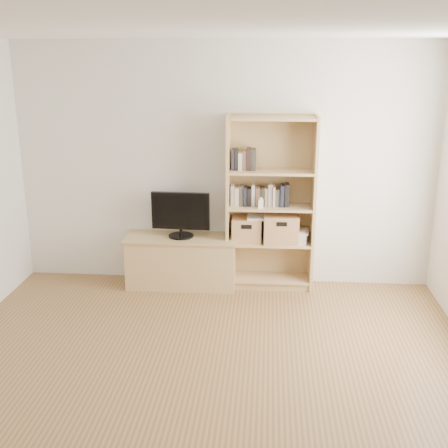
# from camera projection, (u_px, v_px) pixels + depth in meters

# --- Properties ---
(floor) EXTENTS (4.50, 5.00, 0.01)m
(floor) POSITION_uv_depth(u_px,v_px,m) (196.00, 412.00, 4.02)
(floor) COLOR brown
(floor) RESTS_ON ground
(back_wall) EXTENTS (4.50, 0.02, 2.60)m
(back_wall) POSITION_uv_depth(u_px,v_px,m) (224.00, 166.00, 6.02)
(back_wall) COLOR silver
(back_wall) RESTS_ON floor
(ceiling) EXTENTS (4.50, 5.00, 0.01)m
(ceiling) POSITION_uv_depth(u_px,v_px,m) (190.00, 28.00, 3.26)
(ceiling) COLOR white
(ceiling) RESTS_ON back_wall
(tv_stand) EXTENTS (1.18, 0.45, 0.54)m
(tv_stand) POSITION_uv_depth(u_px,v_px,m) (182.00, 262.00, 6.15)
(tv_stand) COLOR tan
(tv_stand) RESTS_ON floor
(bookshelf) EXTENTS (0.94, 0.34, 1.86)m
(bookshelf) POSITION_uv_depth(u_px,v_px,m) (270.00, 204.00, 5.93)
(bookshelf) COLOR tan
(bookshelf) RESTS_ON floor
(television) EXTENTS (0.63, 0.07, 0.49)m
(television) POSITION_uv_depth(u_px,v_px,m) (181.00, 215.00, 5.99)
(television) COLOR black
(television) RESTS_ON tv_stand
(books_row_mid) EXTENTS (0.89, 0.21, 0.24)m
(books_row_mid) POSITION_uv_depth(u_px,v_px,m) (271.00, 195.00, 5.92)
(books_row_mid) COLOR gray
(books_row_mid) RESTS_ON bookshelf
(books_row_upper) EXTENTS (0.39, 0.17, 0.20)m
(books_row_upper) POSITION_uv_depth(u_px,v_px,m) (252.00, 160.00, 5.83)
(books_row_upper) COLOR gray
(books_row_upper) RESTS_ON bookshelf
(baby_monitor) EXTENTS (0.06, 0.04, 0.10)m
(baby_monitor) POSITION_uv_depth(u_px,v_px,m) (261.00, 204.00, 5.83)
(baby_monitor) COLOR white
(baby_monitor) RESTS_ON bookshelf
(basket_left) EXTENTS (0.32, 0.27, 0.26)m
(basket_left) POSITION_uv_depth(u_px,v_px,m) (247.00, 229.00, 6.03)
(basket_left) COLOR #AB724D
(basket_left) RESTS_ON bookshelf
(basket_right) EXTENTS (0.38, 0.32, 0.30)m
(basket_right) POSITION_uv_depth(u_px,v_px,m) (281.00, 228.00, 6.00)
(basket_right) COLOR #AB724D
(basket_right) RESTS_ON bookshelf
(laptop) EXTENTS (0.31, 0.22, 0.02)m
(laptop) POSITION_uv_depth(u_px,v_px,m) (262.00, 217.00, 5.97)
(laptop) COLOR white
(laptop) RESTS_ON basket_left
(magazine_stack) EXTENTS (0.21, 0.27, 0.11)m
(magazine_stack) POSITION_uv_depth(u_px,v_px,m) (300.00, 237.00, 6.01)
(magazine_stack) COLOR beige
(magazine_stack) RESTS_ON bookshelf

